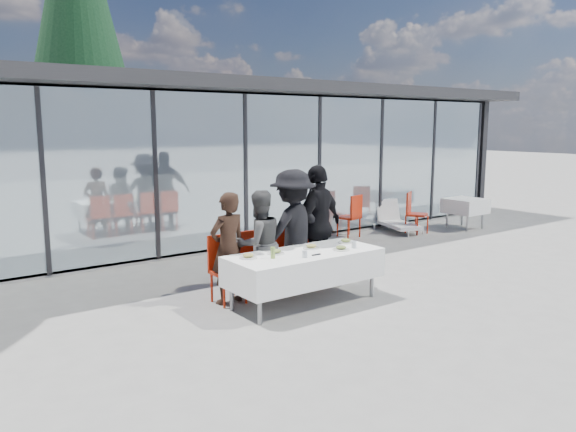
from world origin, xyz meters
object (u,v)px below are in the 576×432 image
at_px(juice_bottle, 273,253).
at_px(spare_chair_b, 352,214).
at_px(diner_chair_a, 225,265).
at_px(spare_table_right, 465,206).
at_px(diner_c, 293,230).
at_px(plate_c, 311,247).
at_px(plate_b, 276,252).
at_px(folded_eyeglasses, 316,255).
at_px(plate_extra, 341,248).
at_px(plate_d, 346,241).
at_px(conifer_tree, 77,14).
at_px(diner_chair_c, 289,254).
at_px(lounger, 395,220).
at_px(diner_a, 228,248).
at_px(diner_chair_b, 256,260).
at_px(spare_chair_a, 413,211).
at_px(diner_b, 259,244).
at_px(dining_table, 304,267).
at_px(diner_chair_d, 315,250).
at_px(plate_a, 248,256).
at_px(diner_d, 318,225).

bearing_deg(juice_bottle, spare_chair_b, 35.99).
bearing_deg(diner_chair_a, spare_table_right, 11.67).
height_order(diner_c, plate_c, diner_c).
bearing_deg(plate_c, plate_b, 177.53).
bearing_deg(diner_chair_a, folded_eyeglasses, -48.00).
xyz_separation_m(plate_b, juice_bottle, (-0.19, -0.20, 0.05)).
bearing_deg(plate_extra, plate_d, 40.17).
bearing_deg(plate_extra, conifer_tree, 89.04).
bearing_deg(diner_chair_c, folded_eyeglasses, -105.00).
height_order(spare_table_right, lounger, spare_table_right).
bearing_deg(plate_b, plate_c, -2.47).
xyz_separation_m(plate_d, spare_table_right, (5.96, 2.21, -0.22)).
bearing_deg(diner_c, plate_d, 133.06).
height_order(diner_a, plate_c, diner_a).
xyz_separation_m(plate_d, lounger, (4.31, 3.00, -0.52)).
height_order(diner_chair_b, conifer_tree, conifer_tree).
height_order(juice_bottle, lounger, juice_bottle).
relative_size(juice_bottle, spare_chair_a, 0.16).
xyz_separation_m(plate_c, spare_chair_a, (5.11, 2.54, -0.24)).
bearing_deg(folded_eyeglasses, plate_extra, 4.57).
bearing_deg(diner_b, plate_d, 161.81).
bearing_deg(diner_a, spare_chair_a, -168.40).
relative_size(diner_b, folded_eyeglasses, 11.41).
bearing_deg(lounger, dining_table, -149.01).
distance_m(dining_table, diner_chair_a, 1.15).
distance_m(diner_c, juice_bottle, 1.11).
bearing_deg(lounger, diner_c, -153.39).
bearing_deg(spare_chair_a, diner_a, -162.01).
bearing_deg(plate_b, juice_bottle, -132.84).
bearing_deg(plate_b, lounger, 27.94).
xyz_separation_m(diner_chair_d, plate_d, (0.11, -0.61, 0.24)).
bearing_deg(diner_a, plate_b, 127.27).
relative_size(diner_chair_a, diner_chair_c, 1.00).
bearing_deg(diner_chair_c, diner_a, -175.70).
distance_m(diner_c, plate_b, 0.85).
relative_size(diner_chair_d, folded_eyeglasses, 6.96).
distance_m(plate_d, juice_bottle, 1.49).
relative_size(diner_chair_c, spare_chair_b, 1.00).
xyz_separation_m(dining_table, plate_a, (-0.84, 0.17, 0.24)).
height_order(folded_eyeglasses, spare_chair_b, spare_chair_b).
distance_m(diner_c, plate_extra, 0.90).
distance_m(diner_b, juice_bottle, 0.74).
height_order(diner_c, spare_chair_b, diner_c).
bearing_deg(lounger, folded_eyeglasses, -147.04).
xyz_separation_m(diner_d, spare_table_right, (6.08, 1.68, -0.41)).
relative_size(diner_chair_c, conifer_tree, 0.09).
distance_m(diner_chair_d, spare_chair_a, 4.94).
bearing_deg(spare_chair_a, lounger, 105.47).
bearing_deg(conifer_tree, juice_bottle, -95.90).
xyz_separation_m(diner_chair_b, plate_d, (1.25, -0.61, 0.24)).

